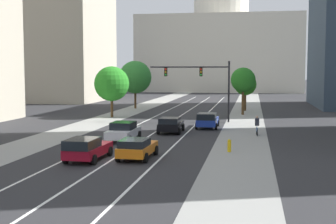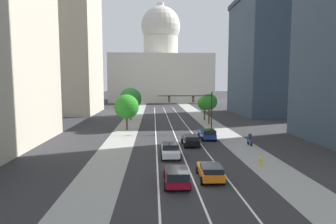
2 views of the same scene
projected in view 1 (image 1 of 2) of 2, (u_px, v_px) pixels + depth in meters
ground_plane at (192, 109)px, 69.89m from camera, size 400.00×400.00×0.00m
sidewalk_left at (130, 111)px, 66.39m from camera, size 4.17×130.00×0.01m
sidewalk_right at (246, 113)px, 63.59m from camera, size 4.17×130.00×0.01m
lane_stripe_left at (151, 119)px, 55.70m from camera, size 0.16×90.00×0.01m
lane_stripe_center at (175, 119)px, 55.18m from camera, size 0.16×90.00×0.01m
lane_stripe_right at (201, 120)px, 54.66m from camera, size 0.16×90.00×0.01m
capitol_building at (221, 38)px, 129.89m from camera, size 42.14×28.44×41.96m
car_orange at (137, 148)px, 30.63m from camera, size 2.09×4.17×1.36m
car_crimson at (87, 148)px, 29.98m from camera, size 2.14×4.55×1.52m
car_white at (123, 131)px, 38.43m from camera, size 2.12×4.39×1.53m
car_blue at (207, 120)px, 46.67m from camera, size 2.12×4.57×1.54m
car_black at (171, 125)px, 43.20m from camera, size 2.13×4.17×1.45m
traffic_signal_mast at (203, 79)px, 52.14m from camera, size 8.84×0.39×6.69m
fire_hydrant at (229, 145)px, 33.19m from camera, size 0.26×0.35×0.91m
cyclist at (257, 126)px, 41.56m from camera, size 0.37×1.70×1.72m
street_tree_near_left at (135, 77)px, 69.88m from camera, size 4.80×4.80×7.04m
street_tree_near_right at (245, 85)px, 66.10m from camera, size 3.07×3.07×5.23m
street_tree_mid_left at (112, 84)px, 57.03m from camera, size 4.20×4.20×6.15m
street_tree_far_right at (243, 80)px, 60.24m from camera, size 3.14×3.14×6.02m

